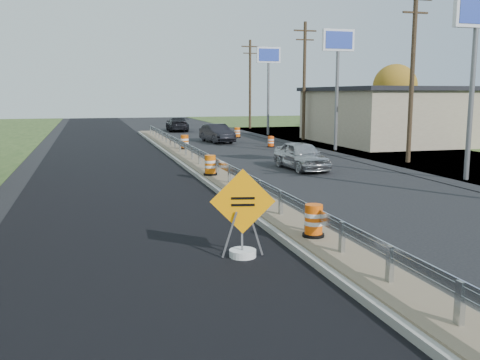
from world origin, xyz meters
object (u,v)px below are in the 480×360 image
object	(u,v)px
barrel_shoulder_far	(237,133)
car_silver	(301,155)
barrel_median_mid	(210,166)
car_dark_far	(177,124)
barrel_median_near	(314,221)
barrel_shoulder_mid	(271,142)
car_dark_mid	(217,133)
caution_sign	(243,235)
barrel_median_far	(185,142)

from	to	relation	value
barrel_shoulder_far	car_silver	size ratio (longest dim) A/B	0.21
barrel_median_mid	car_dark_far	world-z (taller)	car_dark_far
barrel_median_near	car_silver	bearing A→B (deg)	68.94
barrel_shoulder_mid	barrel_median_near	bearing A→B (deg)	-106.68
barrel_median_mid	barrel_shoulder_far	size ratio (longest dim) A/B	0.99
barrel_shoulder_mid	car_dark_mid	world-z (taller)	car_dark_mid
barrel_median_near	car_dark_mid	size ratio (longest dim) A/B	0.19
barrel_shoulder_far	car_silver	distance (m)	19.92
caution_sign	barrel_median_near	world-z (taller)	caution_sign
barrel_median_near	barrel_shoulder_mid	distance (m)	24.93
caution_sign	barrel_shoulder_mid	bearing A→B (deg)	82.16
car_silver	car_dark_far	world-z (taller)	car_dark_far
barrel_shoulder_mid	barrel_median_mid	bearing A→B (deg)	-119.27
barrel_shoulder_mid	car_dark_far	size ratio (longest dim) A/B	0.16
caution_sign	barrel_median_far	distance (m)	22.68
caution_sign	barrel_shoulder_far	xyz separation A→B (m)	(9.07, 33.03, -0.11)
barrel_shoulder_mid	car_dark_far	xyz separation A→B (m)	(-3.78, 18.06, 0.34)
barrel_median_mid	car_dark_mid	bearing A→B (deg)	75.66
barrel_shoulder_mid	car_silver	distance (m)	11.34
barrel_median_far	car_dark_far	world-z (taller)	car_dark_far
caution_sign	barrel_shoulder_far	distance (m)	34.26
barrel_shoulder_far	barrel_median_near	bearing A→B (deg)	-102.27
car_dark_mid	car_dark_far	world-z (taller)	car_dark_far
barrel_median_near	car_dark_far	world-z (taller)	car_dark_far
barrel_median_far	car_dark_mid	bearing A→B (deg)	60.38
caution_sign	barrel_median_far	xyz separation A→B (m)	(2.62, 22.53, 0.14)
barrel_shoulder_far	car_dark_far	size ratio (longest dim) A/B	0.18
caution_sign	barrel_median_mid	bearing A→B (deg)	93.85
barrel_median_far	car_silver	world-z (taller)	car_silver
barrel_median_far	barrel_shoulder_far	size ratio (longest dim) A/B	1.03
barrel_median_mid	car_dark_far	xyz separation A→B (m)	(3.61, 31.25, 0.07)
barrel_median_near	car_dark_far	distance (m)	42.08
car_dark_far	barrel_median_mid	bearing A→B (deg)	86.91
barrel_shoulder_far	car_silver	bearing A→B (deg)	-96.25
barrel_median_mid	caution_sign	bearing A→B (deg)	-98.89
caution_sign	car_dark_mid	bearing A→B (deg)	90.46
barrel_median_near	barrel_median_far	distance (m)	22.07
barrel_median_far	barrel_shoulder_far	xyz separation A→B (m)	(6.45, 10.51, -0.24)
barrel_median_far	car_dark_mid	distance (m)	7.48
barrel_median_far	barrel_shoulder_far	distance (m)	12.33
barrel_shoulder_far	car_silver	world-z (taller)	car_silver
car_silver	barrel_median_mid	bearing A→B (deg)	-160.75
car_silver	car_dark_far	distance (m)	29.22
barrel_shoulder_mid	barrel_shoulder_far	world-z (taller)	barrel_shoulder_far
barrel_median_mid	barrel_shoulder_far	distance (m)	23.07
car_silver	caution_sign	bearing A→B (deg)	-120.20
barrel_shoulder_far	car_dark_far	bearing A→B (deg)	111.57
barrel_shoulder_mid	car_dark_mid	size ratio (longest dim) A/B	0.18
barrel_median_near	car_dark_far	xyz separation A→B (m)	(3.38, 41.94, 0.10)
barrel_shoulder_far	car_dark_mid	world-z (taller)	car_dark_mid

